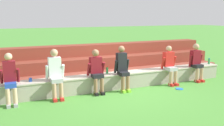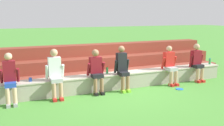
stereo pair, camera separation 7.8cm
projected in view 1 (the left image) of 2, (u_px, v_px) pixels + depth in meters
name	position (u px, v px, depth m)	size (l,w,h in m)	color
ground_plane	(123.00, 89.00, 8.08)	(80.00, 80.00, 0.00)	#4C9338
stone_seating_wall	(120.00, 80.00, 8.24)	(7.95, 0.52, 0.51)	#A8A08E
brick_bleachers	(103.00, 65.00, 9.59)	(9.11, 1.77, 1.24)	brown
person_far_left	(10.00, 78.00, 6.64)	(0.50, 0.56, 1.38)	#DBAD89
person_left_of_center	(55.00, 72.00, 7.12)	(0.53, 0.58, 1.42)	tan
person_center	(97.00, 70.00, 7.61)	(0.55, 0.52, 1.34)	#996B4C
person_right_of_center	(123.00, 67.00, 7.90)	(0.49, 0.55, 1.41)	#996B4C
person_far_right	(170.00, 64.00, 8.62)	(0.54, 0.56, 1.33)	tan
person_rightmost_edge	(196.00, 61.00, 9.04)	(0.54, 0.52, 1.35)	tan
water_bottle_near_right	(209.00, 61.00, 9.62)	(0.08, 0.08, 0.23)	green
water_bottle_center_gap	(107.00, 70.00, 8.05)	(0.07, 0.07, 0.23)	green
plastic_cup_right_end	(30.00, 80.00, 7.10)	(0.09, 0.09, 0.10)	blue
frisbee	(179.00, 89.00, 8.12)	(0.24, 0.24, 0.02)	blue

